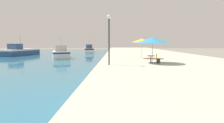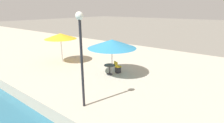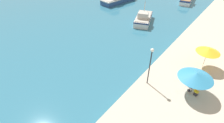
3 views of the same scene
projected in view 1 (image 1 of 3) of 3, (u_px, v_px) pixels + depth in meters
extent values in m
cube|color=#BCB29E|center=(146.00, 55.00, 35.18)|extent=(16.00, 90.00, 0.80)
cube|color=silver|center=(61.00, 55.00, 32.47)|extent=(5.00, 7.35, 1.22)
cube|color=navy|center=(61.00, 52.00, 32.42)|extent=(5.08, 7.43, 0.25)
cube|color=#ADA89E|center=(61.00, 51.00, 32.40)|extent=(4.60, 6.76, 0.10)
cube|color=#B7B2A8|center=(61.00, 48.00, 31.22)|extent=(2.34, 2.09, 1.10)
cylinder|color=#B7B2A8|center=(60.00, 43.00, 32.24)|extent=(0.12, 0.12, 2.93)
cube|color=navy|center=(21.00, 52.00, 39.85)|extent=(4.75, 10.15, 1.34)
cube|color=silver|center=(21.00, 50.00, 39.79)|extent=(4.83, 10.25, 0.25)
cube|color=#ADA89E|center=(21.00, 49.00, 39.78)|extent=(4.37, 9.33, 0.10)
cube|color=#334C7F|center=(15.00, 46.00, 38.04)|extent=(2.54, 2.49, 1.21)
cylinder|color=#B7B2A8|center=(20.00, 42.00, 39.60)|extent=(0.12, 0.12, 3.22)
cube|color=white|center=(89.00, 51.00, 51.07)|extent=(3.90, 9.08, 1.21)
cube|color=navy|center=(89.00, 49.00, 51.02)|extent=(3.96, 9.18, 0.25)
cube|color=#99754C|center=(89.00, 48.00, 51.00)|extent=(3.58, 8.36, 0.10)
cube|color=#334C7F|center=(89.00, 46.00, 49.43)|extent=(2.02, 2.20, 1.09)
cylinder|color=#B7B2A8|center=(89.00, 43.00, 50.84)|extent=(0.12, 0.12, 2.90)
cylinder|color=#B7B7B7|center=(152.00, 52.00, 17.55)|extent=(0.06, 0.06, 2.16)
cone|color=teal|center=(153.00, 40.00, 17.42)|extent=(3.46, 3.46, 0.60)
cylinder|color=#B7B7B7|center=(142.00, 50.00, 23.08)|extent=(0.06, 0.06, 2.27)
cone|color=yellow|center=(142.00, 40.00, 22.95)|extent=(2.78, 2.78, 0.49)
cylinder|color=#333338|center=(151.00, 63.00, 17.80)|extent=(0.44, 0.44, 0.04)
cylinder|color=#333338|center=(151.00, 59.00, 17.77)|extent=(0.08, 0.08, 0.70)
cylinder|color=#4C4742|center=(151.00, 56.00, 17.73)|extent=(0.80, 0.80, 0.04)
cube|color=#2D2D33|center=(158.00, 61.00, 17.52)|extent=(0.43, 0.43, 0.45)
cube|color=gold|center=(158.00, 58.00, 17.49)|extent=(0.51, 0.51, 0.06)
cube|color=gold|center=(156.00, 56.00, 17.54)|extent=(0.19, 0.40, 0.40)
cylinder|color=#232328|center=(109.00, 42.00, 15.97)|extent=(0.12, 0.12, 4.20)
sphere|color=white|center=(109.00, 17.00, 15.74)|extent=(0.36, 0.36, 0.36)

